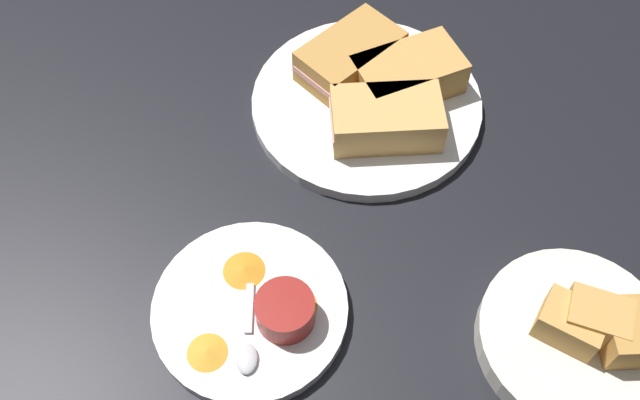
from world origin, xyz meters
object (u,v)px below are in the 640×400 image
(sandwich_half_far, at_px, (408,75))
(ramekin_dark_sauce, at_px, (355,50))
(spoon_by_dark_ramekin, at_px, (363,91))
(ramekin_light_gravy, at_px, (285,310))
(sandwich_half_extra, at_px, (350,57))
(plate_chips_companion, at_px, (250,309))
(bread_basket_rear, at_px, (578,336))
(spoon_by_gravy_ramekin, at_px, (247,346))
(sandwich_half_near, at_px, (386,119))
(plate_sandwich_main, at_px, (366,104))

(sandwich_half_far, bearing_deg, ramekin_dark_sauce, -54.75)
(sandwich_half_far, height_order, spoon_by_dark_ramekin, sandwich_half_far)
(ramekin_dark_sauce, bearing_deg, spoon_by_dark_ramekin, 79.79)
(ramekin_dark_sauce, distance_m, ramekin_light_gravy, 0.37)
(ramekin_light_gravy, bearing_deg, sandwich_half_extra, -123.18)
(plate_chips_companion, xyz_separation_m, bread_basket_rear, (-0.30, 0.15, 0.02))
(sandwich_half_far, xyz_separation_m, spoon_by_gravy_ramekin, (0.30, 0.26, -0.02))
(sandwich_half_far, xyz_separation_m, plate_chips_companion, (0.28, 0.22, -0.03))
(sandwich_half_near, bearing_deg, spoon_by_gravy_ramekin, 40.08)
(plate_chips_companion, bearing_deg, sandwich_half_near, -144.51)
(sandwich_half_near, relative_size, spoon_by_dark_ramekin, 1.48)
(ramekin_dark_sauce, height_order, plate_chips_companion, ramekin_dark_sauce)
(plate_chips_companion, relative_size, spoon_by_gravy_ramekin, 2.10)
(ramekin_dark_sauce, height_order, bread_basket_rear, bread_basket_rear)
(spoon_by_gravy_ramekin, bearing_deg, ramekin_dark_sauce, -127.85)
(plate_sandwich_main, xyz_separation_m, bread_basket_rear, (-0.07, 0.37, 0.02))
(ramekin_light_gravy, height_order, bread_basket_rear, bread_basket_rear)
(sandwich_half_far, bearing_deg, spoon_by_dark_ramekin, -12.19)
(plate_sandwich_main, xyz_separation_m, spoon_by_dark_ramekin, (-0.00, -0.01, 0.01))
(spoon_by_dark_ramekin, bearing_deg, bread_basket_rear, 100.56)
(spoon_by_dark_ramekin, bearing_deg, spoon_by_gravy_ramekin, 48.24)
(sandwich_half_near, xyz_separation_m, sandwich_half_far, (-0.05, -0.06, 0.00))
(sandwich_half_extra, xyz_separation_m, spoon_by_gravy_ramekin, (0.24, 0.31, -0.02))
(spoon_by_gravy_ramekin, height_order, bread_basket_rear, bread_basket_rear)
(spoon_by_dark_ramekin, distance_m, ramekin_light_gravy, 0.32)
(sandwich_half_near, distance_m, sandwich_half_extra, 0.11)
(plate_sandwich_main, bearing_deg, sandwich_half_near, 90.38)
(ramekin_dark_sauce, bearing_deg, sandwich_half_far, 125.25)
(sandwich_half_far, distance_m, bread_basket_rear, 0.37)
(sandwich_half_extra, relative_size, bread_basket_rear, 0.77)
(sandwich_half_far, relative_size, spoon_by_dark_ramekin, 1.36)
(plate_chips_companion, height_order, bread_basket_rear, bread_basket_rear)
(sandwich_half_far, height_order, bread_basket_rear, bread_basket_rear)
(sandwich_half_far, distance_m, sandwich_half_extra, 0.08)
(sandwich_half_near, distance_m, plate_chips_companion, 0.28)
(ramekin_light_gravy, bearing_deg, plate_sandwich_main, -128.82)
(sandwich_half_near, height_order, sandwich_half_far, same)
(sandwich_half_far, relative_size, ramekin_light_gravy, 2.22)
(spoon_by_gravy_ramekin, bearing_deg, spoon_by_dark_ramekin, -131.76)
(plate_chips_companion, bearing_deg, plate_sandwich_main, -136.20)
(plate_sandwich_main, distance_m, spoon_by_gravy_ramekin, 0.35)
(spoon_by_dark_ramekin, xyz_separation_m, bread_basket_rear, (-0.07, 0.38, 0.00))
(bread_basket_rear, bearing_deg, plate_sandwich_main, -79.05)
(spoon_by_dark_ramekin, relative_size, bread_basket_rear, 0.52)
(sandwich_half_near, height_order, ramekin_light_gravy, sandwich_half_near)
(sandwich_half_far, relative_size, bread_basket_rear, 0.70)
(spoon_by_gravy_ramekin, relative_size, bread_basket_rear, 0.51)
(plate_sandwich_main, height_order, ramekin_light_gravy, ramekin_light_gravy)
(ramekin_dark_sauce, xyz_separation_m, bread_basket_rear, (-0.06, 0.43, -0.02))
(plate_chips_companion, bearing_deg, ramekin_dark_sauce, -129.96)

